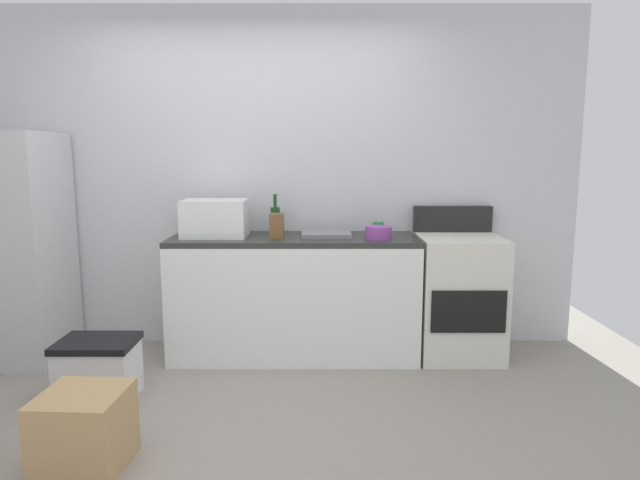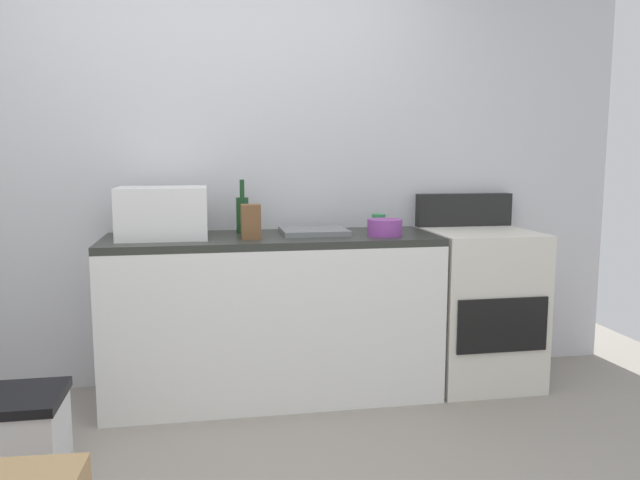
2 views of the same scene
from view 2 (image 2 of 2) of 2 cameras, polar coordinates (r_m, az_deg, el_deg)
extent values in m
cube|color=silver|center=(3.71, -9.73, 7.12)|extent=(5.00, 0.10, 2.60)
cube|color=white|center=(3.49, -4.36, -7.27)|extent=(1.80, 0.60, 0.86)
cube|color=#2D302B|center=(3.40, -4.44, 0.06)|extent=(1.80, 0.60, 0.04)
cube|color=silver|center=(3.81, 14.33, -5.92)|extent=(0.60, 0.60, 0.90)
cube|color=black|center=(3.55, 16.37, -7.50)|extent=(0.52, 0.02, 0.30)
cube|color=black|center=(3.95, 13.03, 2.71)|extent=(0.60, 0.08, 0.20)
cube|color=white|center=(3.38, -14.20, 2.44)|extent=(0.46, 0.34, 0.27)
cube|color=slate|center=(3.46, -0.58, 0.80)|extent=(0.36, 0.32, 0.03)
cylinder|color=#193F1E|center=(3.54, -7.11, 2.27)|extent=(0.07, 0.07, 0.20)
cylinder|color=#193F1E|center=(3.52, -7.15, 4.70)|extent=(0.03, 0.03, 0.10)
cylinder|color=#338C4C|center=(3.59, 5.39, 1.58)|extent=(0.08, 0.08, 0.10)
cube|color=brown|center=(3.29, -6.35, 1.70)|extent=(0.10, 0.10, 0.18)
cylinder|color=purple|center=(3.41, 5.95, 1.15)|extent=(0.19, 0.19, 0.09)
cube|color=silver|center=(2.95, -26.80, -16.36)|extent=(0.44, 0.34, 0.34)
cube|color=black|center=(2.88, -27.04, -12.90)|extent=(0.46, 0.36, 0.04)
camera|label=1|loc=(0.85, 131.01, 6.01)|focal=31.03mm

